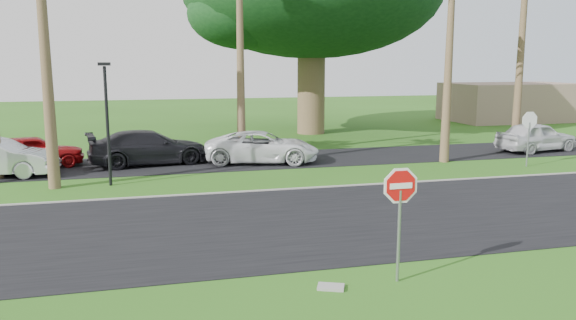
% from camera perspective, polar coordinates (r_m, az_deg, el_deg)
% --- Properties ---
extents(ground, '(120.00, 120.00, 0.00)m').
position_cam_1_polar(ground, '(14.99, 4.35, -8.16)').
color(ground, '#285615').
rests_on(ground, ground).
extents(road, '(120.00, 8.00, 0.02)m').
position_cam_1_polar(road, '(16.81, 2.17, -6.09)').
color(road, black).
rests_on(road, ground).
extents(parking_strip, '(120.00, 5.00, 0.02)m').
position_cam_1_polar(parking_strip, '(26.80, -4.19, -0.08)').
color(parking_strip, black).
rests_on(parking_strip, ground).
extents(curb, '(120.00, 0.12, 0.06)m').
position_cam_1_polar(curb, '(20.60, -1.02, -3.04)').
color(curb, gray).
rests_on(curb, ground).
extents(stop_sign_near, '(1.05, 0.07, 2.62)m').
position_cam_1_polar(stop_sign_near, '(12.01, 11.31, -4.09)').
color(stop_sign_near, gray).
rests_on(stop_sign_near, ground).
extents(stop_sign_far, '(1.05, 0.07, 2.62)m').
position_cam_1_polar(stop_sign_far, '(27.30, 23.30, 3.06)').
color(stop_sign_far, gray).
rests_on(stop_sign_far, ground).
extents(streetlight_right, '(0.45, 0.25, 4.64)m').
position_cam_1_polar(streetlight_right, '(22.13, -17.91, 4.26)').
color(streetlight_right, black).
rests_on(streetlight_right, ground).
extents(building_far, '(10.00, 6.00, 3.00)m').
position_cam_1_polar(building_far, '(48.86, 21.69, 5.50)').
color(building_far, gray).
rests_on(building_far, ground).
extents(car_red, '(4.55, 2.63, 1.46)m').
position_cam_1_polar(car_red, '(27.33, -24.49, 0.77)').
color(car_red, maroon).
rests_on(car_red, ground).
extents(car_dark, '(5.68, 3.01, 1.57)m').
position_cam_1_polar(car_dark, '(26.46, -13.95, 1.22)').
color(car_dark, black).
rests_on(car_dark, ground).
extents(car_minivan, '(5.68, 3.63, 1.46)m').
position_cam_1_polar(car_minivan, '(26.18, -2.62, 1.29)').
color(car_minivan, white).
rests_on(car_minivan, ground).
extents(car_pickup, '(4.78, 2.59, 1.54)m').
position_cam_1_polar(car_pickup, '(32.26, 23.90, 2.15)').
color(car_pickup, silver).
rests_on(car_pickup, ground).
extents(utility_slab, '(0.64, 0.54, 0.06)m').
position_cam_1_polar(utility_slab, '(11.98, 4.37, -12.74)').
color(utility_slab, gray).
rests_on(utility_slab, ground).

